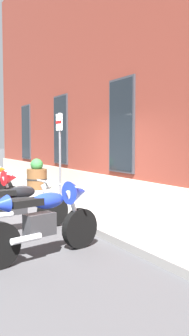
% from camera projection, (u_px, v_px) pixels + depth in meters
% --- Properties ---
extents(ground_plane, '(140.00, 140.00, 0.00)m').
position_uv_depth(ground_plane, '(44.00, 211.00, 8.77)').
color(ground_plane, '#38383A').
extents(sidewalk, '(31.04, 2.24, 0.13)m').
position_uv_depth(sidewalk, '(85.00, 204.00, 9.29)').
color(sidewalk, slate).
rests_on(sidewalk, ground_plane).
extents(motorcycle_black_naked, '(0.62, 2.10, 0.92)m').
position_uv_depth(motorcycle_black_naked, '(18.00, 206.00, 6.73)').
color(motorcycle_black_naked, black).
rests_on(motorcycle_black_naked, ground_plane).
extents(motorcycle_blue_sport, '(0.75, 2.00, 1.07)m').
position_uv_depth(motorcycle_blue_sport, '(47.00, 217.00, 5.24)').
color(motorcycle_blue_sport, black).
rests_on(motorcycle_blue_sport, ground_plane).
extents(parking_sign, '(0.36, 0.07, 2.31)m').
position_uv_depth(parking_sign, '(60.00, 143.00, 9.75)').
color(parking_sign, '#4C4C51').
rests_on(parking_sign, sidewalk).
extents(barrel_planter, '(0.67, 0.67, 0.99)m').
position_uv_depth(barrel_planter, '(37.00, 176.00, 11.68)').
color(barrel_planter, brown).
rests_on(barrel_planter, sidewalk).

